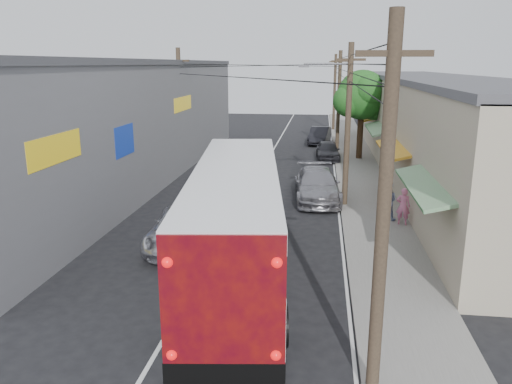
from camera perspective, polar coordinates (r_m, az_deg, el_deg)
ground at (r=14.20m, az=-9.96°, el=-15.39°), size 120.00×120.00×0.00m
sidewalk at (r=32.56m, az=11.83°, el=1.82°), size 3.00×80.00×0.12m
building_right at (r=34.66m, az=19.34°, el=7.26°), size 7.09×40.00×6.25m
building_left at (r=32.37m, az=-15.30°, el=8.00°), size 7.20×36.00×7.25m
utility_poles at (r=32.17m, az=6.10°, el=9.24°), size 11.80×45.28×8.00m
street_tree at (r=37.91m, az=12.12°, el=10.61°), size 4.40×4.00×6.60m
coach_bus at (r=16.84m, az=-2.24°, el=-3.14°), size 4.27×13.16×3.73m
jeepney at (r=19.92m, az=-8.46°, el=-4.17°), size 2.75×5.26×1.41m
parked_suv at (r=26.49m, az=6.99°, el=0.81°), size 2.70×5.75×1.62m
parked_car_mid at (r=37.80m, az=8.22°, el=4.71°), size 1.88×4.22×1.41m
parked_car_far at (r=45.35m, az=7.28°, el=6.42°), size 2.15×4.74×1.51m
pedestrian_near at (r=22.80m, az=16.47°, el=-1.58°), size 0.68×0.53×1.66m
pedestrian_far at (r=23.31m, az=14.81°, el=-1.03°), size 0.96×0.82×1.72m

